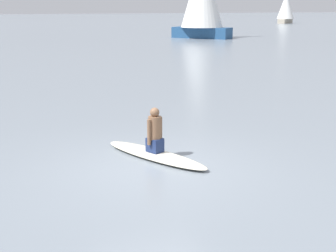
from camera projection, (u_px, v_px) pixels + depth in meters
name	position (u px, v px, depth m)	size (l,w,h in m)	color
ground_plane	(154.00, 167.00, 9.85)	(400.00, 400.00, 0.00)	gray
surfboard	(155.00, 155.00, 10.43)	(2.90, 0.64, 0.14)	silver
person_paddler	(155.00, 132.00, 10.31)	(0.39, 0.42, 0.97)	navy
sailboat_far_right	(286.00, 7.00, 91.02)	(4.46, 4.59, 6.29)	#B2A893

